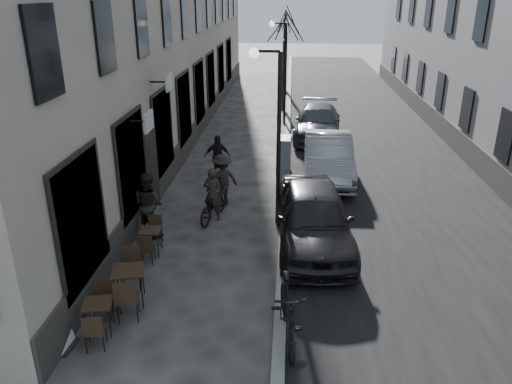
# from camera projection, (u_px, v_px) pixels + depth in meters

# --- Properties ---
(ground) EXTENTS (120.00, 120.00, 0.00)m
(ground) POSITION_uv_depth(u_px,v_px,m) (268.00, 359.00, 9.48)
(ground) COLOR #363331
(ground) RESTS_ON ground
(road) EXTENTS (7.30, 60.00, 0.00)m
(road) POSITION_uv_depth(u_px,v_px,m) (363.00, 135.00, 24.02)
(road) COLOR black
(road) RESTS_ON ground
(kerb) EXTENTS (0.25, 60.00, 0.12)m
(kerb) POSITION_uv_depth(u_px,v_px,m) (287.00, 133.00, 24.23)
(kerb) COLOR gray
(kerb) RESTS_ON ground
(streetlamp_near) EXTENTS (0.90, 0.28, 5.09)m
(streetlamp_near) POSITION_uv_depth(u_px,v_px,m) (273.00, 120.00, 13.85)
(streetlamp_near) COLOR black
(streetlamp_near) RESTS_ON ground
(streetlamp_far) EXTENTS (0.90, 0.28, 5.09)m
(streetlamp_far) POSITION_uv_depth(u_px,v_px,m) (282.00, 62.00, 24.93)
(streetlamp_far) COLOR black
(streetlamp_far) RESTS_ON ground
(tree_near) EXTENTS (2.40, 2.40, 5.70)m
(tree_near) POSITION_uv_depth(u_px,v_px,m) (285.00, 26.00, 27.13)
(tree_near) COLOR black
(tree_near) RESTS_ON ground
(tree_far) EXTENTS (2.40, 2.40, 5.70)m
(tree_far) POSITION_uv_depth(u_px,v_px,m) (286.00, 20.00, 32.68)
(tree_far) COLOR black
(tree_far) RESTS_ON ground
(bistro_set_a) EXTENTS (0.67, 1.43, 0.82)m
(bistro_set_a) POSITION_uv_depth(u_px,v_px,m) (99.00, 314.00, 10.08)
(bistro_set_a) COLOR black
(bistro_set_a) RESTS_ON ground
(bistro_set_b) EXTENTS (0.85, 1.73, 0.99)m
(bistro_set_b) POSITION_uv_depth(u_px,v_px,m) (129.00, 283.00, 11.00)
(bistro_set_b) COLOR black
(bistro_set_b) RESTS_ON ground
(bistro_set_c) EXTENTS (0.59, 1.38, 0.81)m
(bistro_set_c) POSITION_uv_depth(u_px,v_px,m) (151.00, 239.00, 13.14)
(bistro_set_c) COLOR black
(bistro_set_c) RESTS_ON ground
(sign_board) EXTENTS (0.37, 0.59, 0.98)m
(sign_board) POSITION_uv_depth(u_px,v_px,m) (61.00, 331.00, 9.62)
(sign_board) COLOR black
(sign_board) RESTS_ON ground
(utility_cabinet) EXTENTS (0.55, 0.94, 1.38)m
(utility_cabinet) POSITION_uv_depth(u_px,v_px,m) (284.00, 155.00, 18.86)
(utility_cabinet) COLOR slate
(utility_cabinet) RESTS_ON ground
(bicycle) EXTENTS (1.12, 2.02, 1.01)m
(bicycle) POSITION_uv_depth(u_px,v_px,m) (213.00, 204.00, 15.08)
(bicycle) COLOR black
(bicycle) RESTS_ON ground
(cyclist_rider) EXTENTS (0.68, 0.53, 1.64)m
(cyclist_rider) POSITION_uv_depth(u_px,v_px,m) (213.00, 194.00, 14.95)
(cyclist_rider) COLOR #2A2825
(cyclist_rider) RESTS_ON ground
(pedestrian_near) EXTENTS (1.13, 1.06, 1.85)m
(pedestrian_near) POSITION_uv_depth(u_px,v_px,m) (149.00, 204.00, 13.98)
(pedestrian_near) COLOR black
(pedestrian_near) RESTS_ON ground
(pedestrian_mid) EXTENTS (1.27, 1.18, 1.72)m
(pedestrian_mid) POSITION_uv_depth(u_px,v_px,m) (222.00, 180.00, 15.94)
(pedestrian_mid) COLOR black
(pedestrian_mid) RESTS_ON ground
(pedestrian_far) EXTENTS (0.98, 0.44, 1.63)m
(pedestrian_far) POSITION_uv_depth(u_px,v_px,m) (217.00, 157.00, 18.29)
(pedestrian_far) COLOR black
(pedestrian_far) RESTS_ON ground
(car_near) EXTENTS (2.25, 4.99, 1.66)m
(car_near) POSITION_uv_depth(u_px,v_px,m) (313.00, 217.00, 13.39)
(car_near) COLOR black
(car_near) RESTS_ON ground
(car_mid) EXTENTS (1.74, 4.86, 1.60)m
(car_mid) POSITION_uv_depth(u_px,v_px,m) (328.00, 157.00, 18.31)
(car_mid) COLOR gray
(car_mid) RESTS_ON ground
(car_far) EXTENTS (2.46, 5.17, 1.46)m
(car_far) POSITION_uv_depth(u_px,v_px,m) (318.00, 122.00, 23.36)
(car_far) COLOR #3B4046
(car_far) RESTS_ON ground
(moped) EXTENTS (0.89, 2.25, 1.32)m
(moped) POSITION_uv_depth(u_px,v_px,m) (288.00, 312.00, 9.77)
(moped) COLOR black
(moped) RESTS_ON ground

